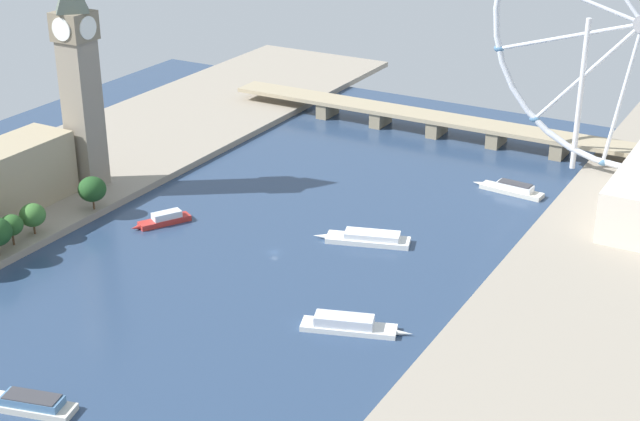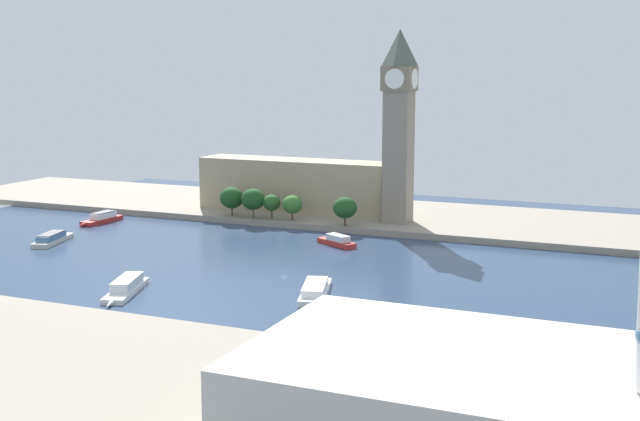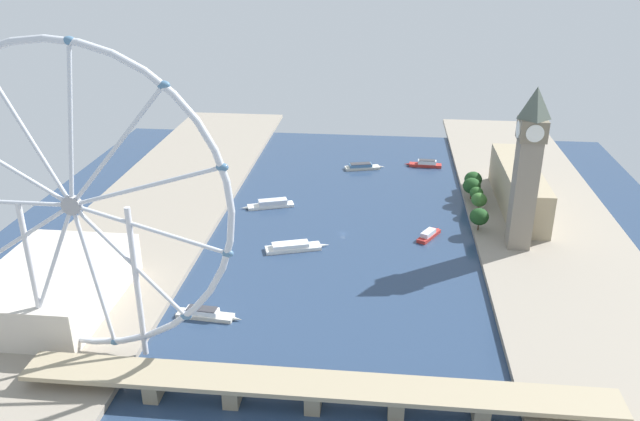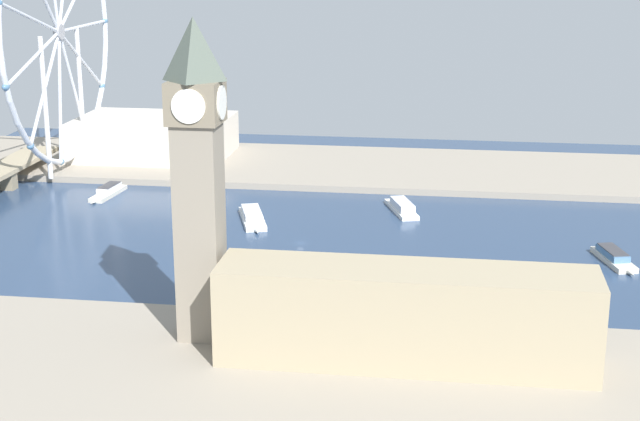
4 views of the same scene
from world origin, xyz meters
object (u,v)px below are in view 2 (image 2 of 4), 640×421
Objects in this scene: clock_tower at (399,123)px; tour_boat_5 at (102,218)px; parliament_block at (295,185)px; tour_boat_1 at (336,241)px; tour_boat_3 at (126,287)px; tour_boat_2 at (315,290)px; tour_boat_4 at (518,345)px; riverside_hall at (455,402)px; tour_boat_0 at (53,238)px.

clock_tower is 3.14× the size of tour_boat_5.
parliament_block is 76.69m from tour_boat_1.
tour_boat_1 is 0.65× the size of tour_boat_3.
tour_boat_4 reaches higher than tour_boat_2.
tour_boat_2 is (127.40, 12.57, -48.79)m from clock_tower.
riverside_hall reaches higher than tour_boat_2.
parliament_block is at bearing -21.48° from tour_boat_1.
tour_boat_5 is at bearing 28.00° from tour_boat_1.
tour_boat_4 is (7.82, 135.33, -0.14)m from tour_boat_3.
clock_tower is 250.01m from riverside_hall.
tour_boat_0 is 98.99m from tour_boat_3.
clock_tower is 2.84× the size of tour_boat_4.
tour_boat_4 is (168.46, 146.01, -14.45)m from parliament_block.
tour_boat_3 is 1.10× the size of tour_boat_4.
parliament_block is 99.34m from tour_boat_5.
tour_boat_2 is (33.38, 142.03, -0.08)m from tour_boat_0.
tour_boat_1 is (-182.23, -99.52, -11.10)m from riverside_hall.
parliament_block is at bearing -99.41° from clock_tower.
riverside_hall is 207.93m from tour_boat_1.
tour_boat_5 reaches higher than tour_boat_4.
tour_boat_1 is at bearing 141.44° from tour_boat_3.
tour_boat_0 is at bearing -122.26° from riverside_hall.
tour_boat_5 is (-105.75, -92.23, 0.03)m from tour_boat_3.
clock_tower is 1.15× the size of riverside_hall.
tour_boat_4 is at bearing 161.64° from tour_boat_1.
clock_tower is at bearing 80.59° from parliament_block.
parliament_block is at bearing 127.23° from tour_boat_5.
tour_boat_1 is at bearing -151.36° from riverside_hall.
tour_boat_1 is at bearing -83.73° from tour_boat_0.
tour_boat_5 is (-48.92, -11.18, 0.18)m from tour_boat_0.
tour_boat_2 is (78.54, 24.42, -0.05)m from tour_boat_1.
tour_boat_3 reaches higher than tour_boat_2.
riverside_hall is (240.88, 146.76, -3.38)m from parliament_block.
clock_tower reaches higher than tour_boat_2.
tour_boat_1 is 0.72× the size of tour_boat_4.
clock_tower reaches higher than riverside_hall.
tour_boat_0 is (103.81, -70.38, -14.46)m from parliament_block.
tour_boat_1 is 82.24m from tour_boat_2.
parliament_block is 223.40m from tour_boat_4.
tour_boat_5 is at bearing 68.59° from tour_boat_4.
tour_boat_3 is at bearing 44.38° from tour_boat_5.
tour_boat_3 is 1.21× the size of tour_boat_5.
tour_boat_0 is 0.84× the size of tour_boat_2.
parliament_block is at bearing 46.02° from tour_boat_4.
tour_boat_0 is 225.84m from tour_boat_4.
riverside_hall is 3.43× the size of tour_boat_1.
tour_boat_3 is (150.85, -48.41, -48.56)m from clock_tower.
tour_boat_3 reaches higher than tour_boat_0.
clock_tower reaches higher than parliament_block.
riverside_hall reaches higher than tour_boat_3.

